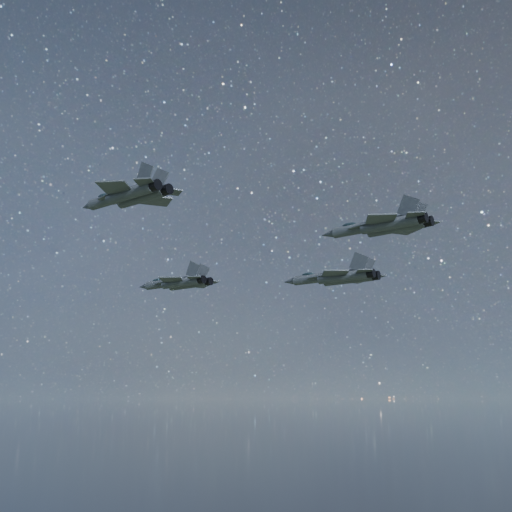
% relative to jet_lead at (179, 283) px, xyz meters
% --- Properties ---
extents(jet_lead, '(16.30, 11.33, 4.10)m').
position_rel_jet_lead_xyz_m(jet_lead, '(0.00, 0.00, 0.00)').
color(jet_lead, '#343C42').
extents(jet_left, '(19.46, 13.56, 4.89)m').
position_rel_jet_lead_xyz_m(jet_left, '(22.35, 16.67, 2.02)').
color(jet_left, '#343C42').
extents(jet_right, '(15.69, 10.78, 3.94)m').
position_rel_jet_lead_xyz_m(jet_right, '(11.95, -29.24, 4.45)').
color(jet_right, '#343C42').
extents(jet_slot, '(16.37, 11.25, 4.11)m').
position_rel_jet_lead_xyz_m(jet_slot, '(37.12, -8.97, 2.84)').
color(jet_slot, '#343C42').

